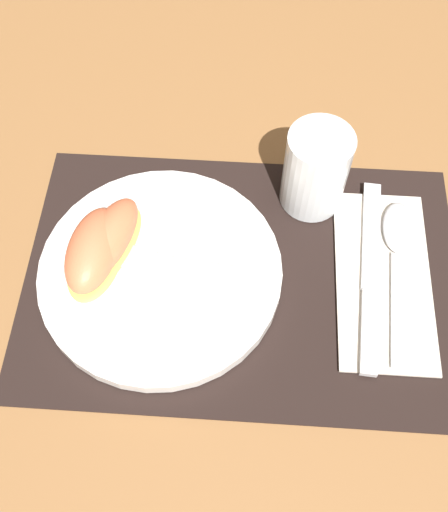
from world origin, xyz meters
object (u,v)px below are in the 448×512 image
Objects in this scene: juice_glass at (317,173)px; citrus_wedge_1 at (95,255)px; spoon at (400,248)px; plate at (163,272)px; knife at (372,277)px; citrus_wedge_0 at (108,243)px; fork at (165,262)px.

juice_glass reaches higher than citrus_wedge_1.
spoon is at bearing -35.52° from juice_glass.
citrus_wedge_1 is at bearing -172.19° from spoon.
citrus_wedge_1 is (-0.32, -0.04, 0.03)m from spoon.
plate is 0.25m from spoon.
citrus_wedge_0 is (-0.28, 0.01, 0.03)m from knife.
citrus_wedge_0 is at bearing 169.65° from fork.
juice_glass is at bearing 144.48° from spoon.
spoon is 0.32m from citrus_wedge_1.
spoon is (0.03, 0.04, 0.00)m from knife.
juice_glass is 0.25m from citrus_wedge_1.
fork is 1.83× the size of citrus_wedge_1.
citrus_wedge_0 is (-0.31, -0.03, 0.03)m from spoon.
spoon is at bearing 48.70° from knife.
juice_glass is 0.23m from citrus_wedge_0.
citrus_wedge_1 is (-0.29, -0.01, 0.03)m from knife.
fork is (-0.16, -0.11, -0.03)m from juice_glass.
citrus_wedge_1 is at bearing -176.33° from fork.
plate is at bearing -144.72° from juice_glass.
spoon is 1.52× the size of citrus_wedge_0.
spoon is (0.09, -0.07, -0.04)m from juice_glass.
juice_glass reaches higher than citrus_wedge_0.
fork is (-0.22, -0.00, 0.01)m from knife.
fork is at bearing -171.05° from spoon.
spoon is 0.25m from fork.
juice_glass is at bearing 35.28° from plate.
citrus_wedge_0 is (-0.06, 0.01, 0.01)m from fork.
citrus_wedge_0 reaches higher than fork.
knife is (0.06, -0.10, -0.04)m from juice_glass.
spoon is 0.31m from citrus_wedge_0.
knife is at bearing 2.48° from plate.
juice_glass is at bearing 121.21° from knife.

